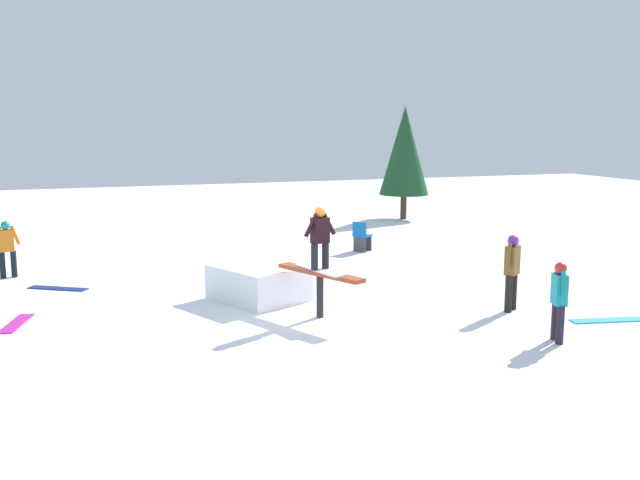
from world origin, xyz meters
name	(u,v)px	position (x,y,z in m)	size (l,w,h in m)	color
ground_plane	(320,317)	(0.00, 0.00, 0.00)	(60.00, 60.00, 0.00)	white
rail_feature	(320,279)	(0.00, 0.00, 0.77)	(2.08, 1.14, 0.92)	black
snow_kicker_ramp	(259,283)	(-1.73, -0.78, 0.37)	(1.80, 1.50, 0.74)	white
main_rider_on_rail	(320,240)	(0.00, 0.00, 1.52)	(1.41, 0.71, 1.24)	white
bystander_brown	(512,268)	(0.82, 3.77, 0.87)	(0.43, 0.56, 1.54)	black
bystander_orange	(7,246)	(-5.87, -5.97, 0.78)	(0.24, 0.64, 1.39)	black
bystander_teal	(559,297)	(2.83, 3.34, 0.79)	(0.61, 0.30, 1.40)	#251F28
loose_snowboard_navy	(58,288)	(-4.21, -4.83, 0.01)	(1.40, 0.28, 0.02)	navy
loose_snowboard_cyan	(611,320)	(2.09, 5.15, 0.01)	(1.55, 0.28, 0.02)	#32AEC9
loose_snowboard_magenta	(16,323)	(-1.46, -5.55, 0.01)	(1.28, 0.28, 0.02)	#C6219E
folding_chair	(362,237)	(-6.29, 3.52, 0.41)	(0.62, 0.62, 0.88)	#3F3F44
pine_tree_far	(405,151)	(-12.23, 7.78, 2.64)	(1.91, 1.91, 4.34)	#4C331E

